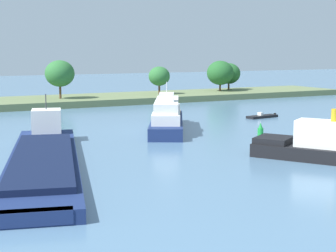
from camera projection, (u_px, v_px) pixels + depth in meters
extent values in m
cube|color=#66754C|center=(137.00, 98.00, 110.37)|extent=(99.93, 16.81, 1.29)
cylinder|color=#513823|center=(60.00, 92.00, 101.10)|extent=(0.44, 0.44, 2.64)
ellipsoid|color=#2D6B33|center=(60.00, 73.00, 100.57)|extent=(5.77, 5.77, 5.19)
cylinder|color=#513823|center=(159.00, 89.00, 111.90)|extent=(0.44, 0.44, 2.05)
ellipsoid|color=#2D6B33|center=(159.00, 76.00, 111.49)|extent=(4.63, 4.63, 4.17)
cylinder|color=#513823|center=(220.00, 87.00, 120.38)|extent=(0.44, 0.44, 1.75)
ellipsoid|color=#235B28|center=(220.00, 73.00, 119.89)|extent=(6.27, 6.27, 5.64)
cylinder|color=#513823|center=(229.00, 86.00, 124.62)|extent=(0.44, 0.44, 1.70)
ellipsoid|color=#235B28|center=(229.00, 74.00, 124.18)|extent=(5.54, 5.54, 4.99)
cube|color=navy|center=(167.00, 124.00, 69.34)|extent=(12.66, 18.75, 1.55)
cube|color=white|center=(167.00, 114.00, 69.13)|extent=(10.13, 14.76, 1.30)
cube|color=white|center=(167.00, 105.00, 68.55)|extent=(8.79, 12.85, 1.30)
cube|color=white|center=(167.00, 97.00, 66.42)|extent=(2.77, 2.99, 1.10)
cube|color=#937551|center=(168.00, 111.00, 76.76)|extent=(4.90, 4.78, 0.16)
cylinder|color=silver|center=(167.00, 87.00, 66.24)|extent=(0.10, 0.10, 1.40)
cube|color=navy|center=(43.00, 162.00, 46.88)|extent=(14.54, 33.47, 1.00)
cube|color=#0F1834|center=(43.00, 158.00, 45.32)|extent=(11.06, 23.67, 0.50)
cube|color=white|center=(47.00, 121.00, 60.47)|extent=(4.07, 3.97, 2.80)
cylinder|color=#333338|center=(46.00, 102.00, 60.14)|extent=(0.12, 0.12, 1.80)
cube|color=navy|center=(35.00, 217.00, 31.26)|extent=(4.63, 2.07, 0.90)
cube|color=black|center=(314.00, 153.00, 50.54)|extent=(9.97, 12.26, 1.30)
cube|color=black|center=(274.00, 140.00, 52.46)|extent=(4.96, 4.83, 0.60)
cube|color=white|center=(318.00, 134.00, 50.11)|extent=(4.54, 4.97, 2.60)
cylinder|color=gold|center=(335.00, 115.00, 49.10)|extent=(0.70, 0.70, 1.20)
cylinder|color=black|center=(256.00, 146.00, 53.52)|extent=(0.75, 0.63, 0.70)
cube|color=black|center=(262.00, 117.00, 82.27)|extent=(5.73, 2.43, 0.39)
cube|color=white|center=(260.00, 114.00, 81.97)|extent=(0.61, 0.90, 0.50)
cube|color=black|center=(275.00, 115.00, 83.92)|extent=(0.32, 0.36, 0.56)
cylinder|color=green|center=(260.00, 133.00, 63.23)|extent=(0.70, 0.70, 1.20)
cone|color=green|center=(261.00, 125.00, 63.09)|extent=(0.49, 0.49, 0.70)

